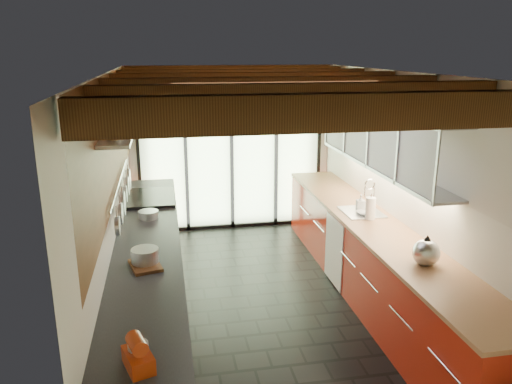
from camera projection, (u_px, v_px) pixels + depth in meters
ground at (265, 306)px, 5.71m from camera, size 5.50×5.50×0.00m
room_shell at (266, 165)px, 5.26m from camera, size 5.50×5.50×5.50m
ceiling_beams at (259, 85)px, 5.39m from camera, size 3.14×5.06×4.90m
glass_door at (231, 127)px, 7.80m from camera, size 2.95×0.10×2.90m
left_counter at (149, 278)px, 5.36m from camera, size 0.68×5.00×0.92m
range_stove at (152, 231)px, 6.73m from camera, size 0.66×0.90×0.97m
right_counter at (372, 261)px, 5.81m from camera, size 0.68×5.00×0.92m
sink_assembly at (363, 209)px, 6.05m from camera, size 0.45×0.52×0.43m
upper_cabinets_right at (382, 138)px, 5.74m from camera, size 0.34×3.00×3.00m
left_wall_fixtures at (123, 152)px, 5.20m from camera, size 0.28×2.60×0.96m
stand_mixer at (138, 354)px, 3.09m from camera, size 0.22×0.29×0.23m
pot_large at (145, 257)px, 4.57m from camera, size 0.27×0.27×0.16m
pot_small at (148, 215)px, 5.85m from camera, size 0.26×0.26×0.09m
cutting_board at (145, 265)px, 4.55m from camera, size 0.33×0.40×0.03m
kettle at (426, 251)px, 4.57m from camera, size 0.33×0.35×0.30m
paper_towel at (370, 209)px, 5.78m from camera, size 0.15×0.15×0.31m
soap_bottle at (361, 203)px, 6.07m from camera, size 0.12×0.12×0.22m
bowl at (365, 213)px, 5.96m from camera, size 0.21×0.21×0.05m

